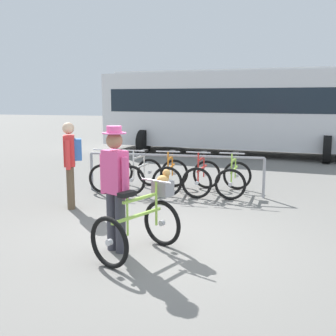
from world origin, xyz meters
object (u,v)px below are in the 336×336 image
at_px(person_with_featured_bike, 115,184).
at_px(racked_bike_lime, 234,178).
at_px(racked_bike_red, 202,177).
at_px(racked_bike_white, 141,174).
at_px(bus_distant, 236,107).
at_px(racked_bike_orange, 171,176).
at_px(featured_bicycle, 144,219).
at_px(pedestrian_with_backpack, 71,160).
at_px(racked_bike_blue, 112,173).

bearing_deg(person_with_featured_bike, racked_bike_lime, 72.80).
distance_m(racked_bike_red, person_with_featured_bike, 3.84).
relative_size(racked_bike_white, bus_distant, 0.11).
relative_size(racked_bike_orange, racked_bike_red, 1.01).
bearing_deg(racked_bike_red, racked_bike_orange, -176.56).
bearing_deg(featured_bicycle, racked_bike_orange, 99.33).
distance_m(racked_bike_lime, pedestrian_with_backpack, 3.50).
bearing_deg(racked_bike_lime, racked_bike_orange, -176.56).
xyz_separation_m(racked_bike_blue, racked_bike_lime, (2.79, 0.17, -0.00)).
bearing_deg(racked_bike_white, racked_bike_orange, 3.44).
relative_size(racked_bike_lime, pedestrian_with_backpack, 0.68).
height_order(racked_bike_red, bus_distant, bus_distant).
height_order(racked_bike_lime, pedestrian_with_backpack, pedestrian_with_backpack).
bearing_deg(racked_bike_red, racked_bike_lime, 3.44).
relative_size(featured_bicycle, bus_distant, 0.12).
distance_m(racked_bike_orange, racked_bike_lime, 1.40).
relative_size(racked_bike_orange, racked_bike_lime, 1.02).
bearing_deg(racked_bike_red, racked_bike_blue, -176.56).
bearing_deg(featured_bicycle, person_with_featured_bike, -176.79).
xyz_separation_m(racked_bike_white, pedestrian_with_backpack, (-0.77, -1.80, 0.57)).
bearing_deg(featured_bicycle, racked_bike_white, 109.65).
relative_size(racked_bike_lime, person_with_featured_bike, 0.65).
bearing_deg(racked_bike_orange, person_with_featured_bike, -86.66).
height_order(racked_bike_orange, bus_distant, bus_distant).
height_order(racked_bike_white, racked_bike_orange, same).
xyz_separation_m(racked_bike_lime, person_with_featured_bike, (-1.18, -3.81, 0.58)).
height_order(racked_bike_orange, racked_bike_lime, same).
distance_m(featured_bicycle, person_with_featured_bike, 0.61).
relative_size(racked_bike_white, featured_bicycle, 0.91).
bearing_deg(racked_bike_blue, racked_bike_white, 3.44).
distance_m(racked_bike_red, pedestrian_with_backpack, 2.93).
height_order(racked_bike_white, pedestrian_with_backpack, pedestrian_with_backpack).
bearing_deg(person_with_featured_bike, racked_bike_white, 103.97).
bearing_deg(racked_bike_lime, person_with_featured_bike, -107.20).
distance_m(person_with_featured_bike, bus_distant, 10.63).
height_order(racked_bike_lime, featured_bicycle, featured_bicycle).
relative_size(racked_bike_lime, bus_distant, 0.11).
distance_m(racked_bike_red, racked_bike_lime, 0.70).
bearing_deg(racked_bike_blue, racked_bike_lime, 3.44).
relative_size(racked_bike_blue, featured_bicycle, 0.87).
distance_m(racked_bike_blue, bus_distant, 7.38).
xyz_separation_m(racked_bike_white, racked_bike_red, (1.40, 0.08, 0.00)).
distance_m(racked_bike_blue, pedestrian_with_backpack, 1.85).
bearing_deg(racked_bike_white, featured_bicycle, -70.35).
relative_size(racked_bike_white, racked_bike_lime, 1.03).
bearing_deg(racked_bike_orange, racked_bike_red, 3.44).
xyz_separation_m(racked_bike_orange, pedestrian_with_backpack, (-1.47, -1.85, 0.57)).
height_order(racked_bike_blue, person_with_featured_bike, person_with_featured_bike).
distance_m(racked_bike_orange, bus_distant, 7.03).
xyz_separation_m(racked_bike_white, racked_bike_lime, (2.10, 0.13, -0.00)).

